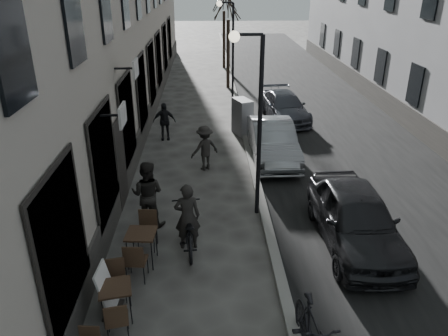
{
  "coord_description": "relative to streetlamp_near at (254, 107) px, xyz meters",
  "views": [
    {
      "loc": [
        -1.4,
        -5.0,
        6.4
      ],
      "look_at": [
        -0.99,
        5.19,
        1.8
      ],
      "focal_mm": 35.0,
      "sensor_mm": 36.0,
      "label": 1
    }
  ],
  "objects": [
    {
      "name": "car_far",
      "position": [
        2.42,
        8.72,
        -2.55
      ],
      "size": [
        2.13,
        4.39,
        1.23
      ],
      "primitive_type": "imported",
      "rotation": [
        0.0,
        0.0,
        0.1
      ],
      "color": "#3F414A",
      "rests_on": "ground"
    },
    {
      "name": "streetlamp_near",
      "position": [
        0.0,
        0.0,
        0.0
      ],
      "size": [
        0.9,
        0.28,
        5.09
      ],
      "color": "black",
      "rests_on": "ground"
    },
    {
      "name": "pedestrian_near",
      "position": [
        -2.87,
        -0.5,
        -2.23
      ],
      "size": [
        1.03,
        0.88,
        1.86
      ],
      "primitive_type": "imported",
      "rotation": [
        0.0,
        0.0,
        2.93
      ],
      "color": "black",
      "rests_on": "ground"
    },
    {
      "name": "car_near",
      "position": [
        2.47,
        -1.65,
        -2.41
      ],
      "size": [
        1.78,
        4.41,
        1.5
      ],
      "primitive_type": "imported",
      "rotation": [
        0.0,
        0.0,
        -0.0
      ],
      "color": "black",
      "rests_on": "ground"
    },
    {
      "name": "streetlamp_far",
      "position": [
        0.0,
        12.0,
        0.0
      ],
      "size": [
        0.9,
        0.28,
        5.09
      ],
      "color": "black",
      "rests_on": "ground"
    },
    {
      "name": "kerb",
      "position": [
        0.37,
        10.0,
        -3.1
      ],
      "size": [
        0.25,
        60.0,
        0.12
      ],
      "primitive_type": "cube",
      "color": "gray",
      "rests_on": "ground"
    },
    {
      "name": "pedestrian_mid",
      "position": [
        -1.33,
        3.13,
        -2.36
      ],
      "size": [
        1.19,
        1.02,
        1.6
      ],
      "primitive_type": "imported",
      "rotation": [
        0.0,
        0.0,
        3.65
      ],
      "color": "black",
      "rests_on": "ground"
    },
    {
      "name": "road",
      "position": [
        4.02,
        10.0,
        -3.16
      ],
      "size": [
        7.3,
        60.0,
        0.0
      ],
      "primitive_type": "cube",
      "color": "black",
      "rests_on": "ground"
    },
    {
      "name": "bicycle",
      "position": [
        -1.76,
        -1.65,
        -2.62
      ],
      "size": [
        0.91,
        2.11,
        1.08
      ],
      "primitive_type": "imported",
      "rotation": [
        0.0,
        0.0,
        3.24
      ],
      "color": "black",
      "rests_on": "ground"
    },
    {
      "name": "sign_board",
      "position": [
        -3.29,
        -3.92,
        -2.72
      ],
      "size": [
        0.41,
        0.65,
        1.09
      ],
      "rotation": [
        0.0,
        0.0,
        -0.07
      ],
      "color": "black",
      "rests_on": "ground"
    },
    {
      "name": "bistro_set_c",
      "position": [
        -2.82,
        -2.28,
        -2.65
      ],
      "size": [
        0.73,
        1.7,
        0.99
      ],
      "rotation": [
        0.0,
        0.0,
        -0.08
      ],
      "color": "#302015",
      "rests_on": "ground"
    },
    {
      "name": "bistro_set_b",
      "position": [
        -3.09,
        -4.09,
        -2.69
      ],
      "size": [
        0.74,
        1.59,
        0.91
      ],
      "rotation": [
        0.0,
        0.0,
        0.2
      ],
      "color": "#302015",
      "rests_on": "ground"
    },
    {
      "name": "car_mid",
      "position": [
        1.17,
        3.95,
        -2.45
      ],
      "size": [
        1.56,
        4.32,
        1.42
      ],
      "primitive_type": "imported",
      "rotation": [
        0.0,
        0.0,
        0.01
      ],
      "color": "gray",
      "rests_on": "ground"
    },
    {
      "name": "cyclist_rider",
      "position": [
        -1.76,
        -1.65,
        -2.28
      ],
      "size": [
        0.68,
        0.48,
        1.76
      ],
      "primitive_type": "imported",
      "rotation": [
        0.0,
        0.0,
        3.24
      ],
      "color": "black",
      "rests_on": "ground"
    },
    {
      "name": "tree_near",
      "position": [
        0.07,
        15.0,
        1.5
      ],
      "size": [
        2.4,
        2.4,
        5.7
      ],
      "color": "black",
      "rests_on": "ground"
    },
    {
      "name": "utility_cabinet",
      "position": [
        0.27,
        6.76,
        -2.4
      ],
      "size": [
        0.89,
        1.15,
        1.52
      ],
      "primitive_type": "cube",
      "rotation": [
        0.0,
        0.0,
        0.38
      ],
      "color": "slate",
      "rests_on": "ground"
    },
    {
      "name": "pedestrian_far",
      "position": [
        -2.99,
        6.2,
        -2.38
      ],
      "size": [
        0.94,
        0.45,
        1.56
      ],
      "primitive_type": "imported",
      "rotation": [
        0.0,
        0.0,
        0.08
      ],
      "color": "black",
      "rests_on": "ground"
    }
  ]
}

